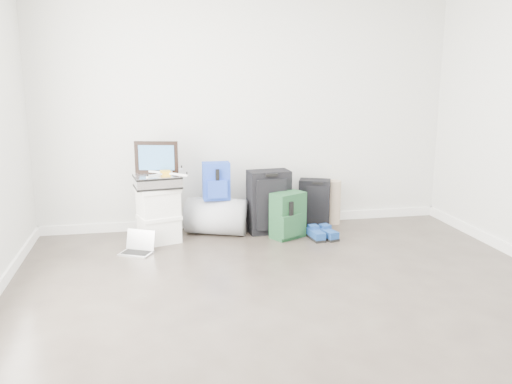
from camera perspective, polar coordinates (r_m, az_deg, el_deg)
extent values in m
plane|color=#342B25|center=(3.85, 5.88, -13.50)|extent=(5.00, 5.00, 0.00)
cube|color=silver|center=(5.91, -0.93, 9.27)|extent=(4.50, 0.02, 2.70)
cube|color=white|center=(6.11, -0.87, -3.00)|extent=(4.50, 0.02, 0.10)
cube|color=white|center=(5.57, -10.14, -3.98)|extent=(0.44, 0.40, 0.24)
cube|color=white|center=(5.53, -10.19, -2.59)|extent=(0.47, 0.42, 0.04)
cube|color=white|center=(5.50, -10.25, -1.18)|extent=(0.44, 0.40, 0.24)
cube|color=white|center=(5.47, -10.31, 0.24)|extent=(0.47, 0.42, 0.04)
cube|color=#B2B2B7|center=(5.45, -10.34, 1.09)|extent=(0.48, 0.38, 0.13)
cube|color=black|center=(5.51, -10.45, 3.60)|extent=(0.43, 0.13, 0.33)
cube|color=#2A5DA9|center=(5.50, -10.45, 3.57)|extent=(0.35, 0.09, 0.25)
cube|color=gold|center=(5.42, -9.53, 1.99)|extent=(0.11, 0.11, 0.05)
cube|color=white|center=(5.52, -8.64, 2.22)|extent=(0.19, 0.22, 0.02)
cube|color=white|center=(5.50, -10.64, 2.11)|extent=(0.22, 0.19, 0.02)
cube|color=white|center=(5.31, -10.45, 1.75)|extent=(0.19, 0.22, 0.02)
cube|color=white|center=(5.33, -8.38, 1.86)|extent=(0.22, 0.19, 0.02)
cylinder|color=#9B9CA3|center=(5.75, -4.18, -2.57)|extent=(0.72, 0.59, 0.38)
cube|color=navy|center=(5.64, -4.21, 1.17)|extent=(0.28, 0.17, 0.39)
cube|color=navy|center=(5.56, -4.09, 0.32)|extent=(0.20, 0.06, 0.19)
cube|color=black|center=(5.76, 1.34, -1.02)|extent=(0.46, 0.29, 0.67)
cube|color=black|center=(5.63, 1.65, -1.35)|extent=(0.33, 0.06, 0.54)
cube|color=black|center=(5.57, 1.66, 1.80)|extent=(0.13, 0.04, 0.03)
cube|color=#153B20|center=(5.60, 3.37, -2.46)|extent=(0.40, 0.34, 0.48)
cube|color=#153B20|center=(5.52, 3.65, -3.57)|extent=(0.25, 0.18, 0.23)
cube|color=black|center=(6.04, 6.16, -1.15)|extent=(0.38, 0.30, 0.53)
cube|color=black|center=(5.94, 6.47, -1.40)|extent=(0.25, 0.12, 0.42)
cube|color=black|center=(5.89, 6.52, 0.93)|extent=(0.12, 0.06, 0.02)
cube|color=black|center=(5.63, 6.30, -4.83)|extent=(0.14, 0.29, 0.03)
cube|color=#1B47A4|center=(5.62, 6.31, -4.37)|extent=(0.13, 0.28, 0.07)
cube|color=black|center=(5.67, 7.52, -4.75)|extent=(0.19, 0.30, 0.03)
cube|color=#1B47A4|center=(5.65, 7.53, -4.29)|extent=(0.18, 0.29, 0.07)
cylinder|color=#9F8870|center=(6.18, 8.15, -1.06)|extent=(0.16, 0.16, 0.49)
cube|color=silver|center=(5.28, -12.51, -6.32)|extent=(0.35, 0.32, 0.01)
cube|color=black|center=(5.28, -12.51, -6.24)|extent=(0.29, 0.24, 0.00)
cube|color=black|center=(5.34, -12.03, -4.93)|extent=(0.26, 0.14, 0.19)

